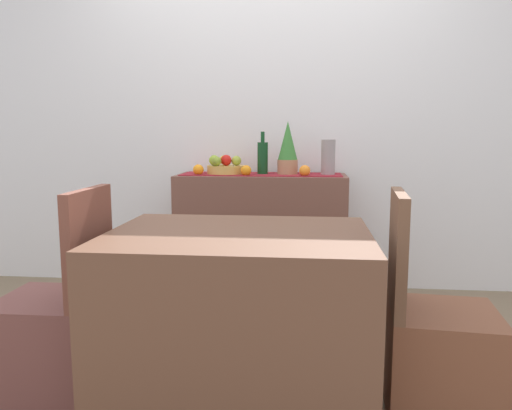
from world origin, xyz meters
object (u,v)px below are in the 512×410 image
at_px(dining_table, 239,323).
at_px(chair_near_window, 56,340).
at_px(potted_plant, 288,149).
at_px(chair_by_corner, 437,357).
at_px(wine_bottle, 263,158).
at_px(ceramic_vase, 328,157).
at_px(fruit_bowl, 226,169).
at_px(sideboard_console, 261,235).

bearing_deg(dining_table, chair_near_window, 179.99).
relative_size(potted_plant, chair_by_corner, 0.40).
xyz_separation_m(potted_plant, chair_by_corner, (0.64, -1.50, -0.75)).
distance_m(dining_table, chair_by_corner, 0.78).
xyz_separation_m(wine_bottle, ceramic_vase, (0.44, -0.00, 0.00)).
bearing_deg(wine_bottle, chair_by_corner, -61.57).
xyz_separation_m(fruit_bowl, ceramic_vase, (0.69, 0.00, 0.08)).
xyz_separation_m(fruit_bowl, dining_table, (0.29, -1.50, -0.50)).
height_order(fruit_bowl, dining_table, fruit_bowl).
bearing_deg(chair_near_window, potted_plant, 59.11).
xyz_separation_m(sideboard_console, dining_table, (0.05, -1.50, -0.05)).
xyz_separation_m(chair_near_window, chair_by_corner, (1.54, 0.00, 0.00)).
relative_size(fruit_bowl, ceramic_vase, 1.08).
bearing_deg(fruit_bowl, potted_plant, 0.00).
bearing_deg(potted_plant, wine_bottle, 180.00).
distance_m(fruit_bowl, potted_plant, 0.44).
xyz_separation_m(wine_bottle, chair_by_corner, (0.81, -1.50, -0.69)).
height_order(potted_plant, chair_near_window, potted_plant).
height_order(wine_bottle, chair_near_window, wine_bottle).
height_order(sideboard_console, fruit_bowl, fruit_bowl).
xyz_separation_m(sideboard_console, chair_by_corner, (0.82, -1.50, -0.15)).
bearing_deg(sideboard_console, dining_table, -88.12).
relative_size(wine_bottle, chair_near_window, 0.32).
height_order(potted_plant, dining_table, potted_plant).
height_order(sideboard_console, dining_table, sideboard_console).
distance_m(dining_table, chair_near_window, 0.78).
relative_size(fruit_bowl, wine_bottle, 0.89).
bearing_deg(chair_by_corner, wine_bottle, 118.43).
bearing_deg(ceramic_vase, chair_near_window, -127.90).
relative_size(fruit_bowl, dining_table, 0.25).
relative_size(fruit_bowl, potted_plant, 0.72).
relative_size(fruit_bowl, chair_near_window, 0.28).
bearing_deg(chair_near_window, dining_table, -0.01).
relative_size(sideboard_console, dining_table, 1.13).
distance_m(sideboard_console, wine_bottle, 0.53).
distance_m(wine_bottle, dining_table, 1.61).
bearing_deg(fruit_bowl, wine_bottle, 0.00).
distance_m(wine_bottle, chair_near_window, 1.80).
height_order(wine_bottle, dining_table, wine_bottle).
height_order(potted_plant, chair_by_corner, potted_plant).
bearing_deg(dining_table, chair_by_corner, 0.11).
xyz_separation_m(potted_plant, chair_near_window, (-0.90, -1.50, -0.75)).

